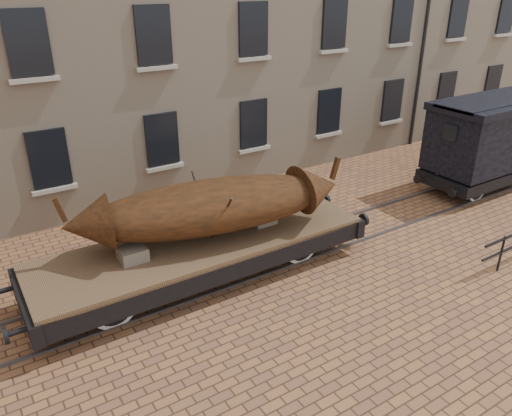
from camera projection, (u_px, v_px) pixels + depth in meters
ground at (316, 241)px, 14.47m from camera, size 90.00×90.00×0.00m
rail_track at (316, 240)px, 14.46m from camera, size 30.00×1.52×0.06m
flatcar_wagon at (203, 248)px, 12.33m from camera, size 9.34×2.53×1.41m
iron_boat at (212, 206)px, 12.02m from camera, size 6.96×2.99×1.66m
goods_van at (498, 132)px, 17.55m from camera, size 6.21×2.26×3.21m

